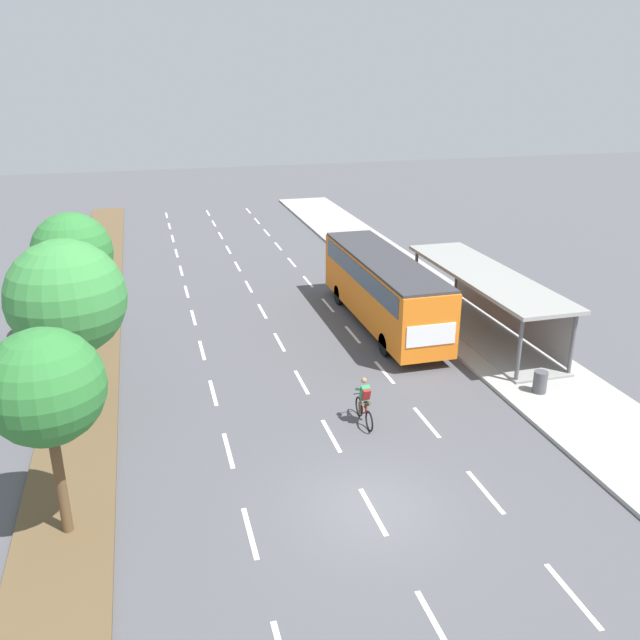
# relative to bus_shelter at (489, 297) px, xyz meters

# --- Properties ---
(ground_plane) EXTENTS (140.00, 140.00, 0.00)m
(ground_plane) POSITION_rel_bus_shelter_xyz_m (-9.53, -10.95, -1.87)
(ground_plane) COLOR #4C4C51
(median_strip) EXTENTS (2.60, 52.00, 0.12)m
(median_strip) POSITION_rel_bus_shelter_xyz_m (-17.83, 9.05, -1.81)
(median_strip) COLOR brown
(median_strip) RESTS_ON ground
(sidewalk_right) EXTENTS (4.50, 52.00, 0.15)m
(sidewalk_right) POSITION_rel_bus_shelter_xyz_m (-0.28, 9.05, -1.79)
(sidewalk_right) COLOR #9E9E99
(sidewalk_right) RESTS_ON ground
(lane_divider_left) EXTENTS (0.14, 48.87, 0.01)m
(lane_divider_left) POSITION_rel_bus_shelter_xyz_m (-13.03, 7.99, -1.86)
(lane_divider_left) COLOR white
(lane_divider_left) RESTS_ON ground
(lane_divider_center) EXTENTS (0.14, 48.87, 0.01)m
(lane_divider_center) POSITION_rel_bus_shelter_xyz_m (-9.53, 7.99, -1.86)
(lane_divider_center) COLOR white
(lane_divider_center) RESTS_ON ground
(lane_divider_right) EXTENTS (0.14, 48.87, 0.01)m
(lane_divider_right) POSITION_rel_bus_shelter_xyz_m (-6.03, 7.99, -1.86)
(lane_divider_right) COLOR white
(lane_divider_right) RESTS_ON ground
(bus_shelter) EXTENTS (2.90, 11.06, 2.86)m
(bus_shelter) POSITION_rel_bus_shelter_xyz_m (0.00, 0.00, 0.00)
(bus_shelter) COLOR gray
(bus_shelter) RESTS_ON sidewalk_right
(bus) EXTENTS (2.54, 11.29, 3.37)m
(bus) POSITION_rel_bus_shelter_xyz_m (-4.28, 2.50, 0.20)
(bus) COLOR orange
(bus) RESTS_ON ground
(cyclist) EXTENTS (0.46, 1.82, 1.71)m
(cyclist) POSITION_rel_bus_shelter_xyz_m (-8.17, -6.34, -1.08)
(cyclist) COLOR black
(cyclist) RESTS_ON ground
(median_tree_nearest) EXTENTS (2.97, 2.97, 5.75)m
(median_tree_nearest) POSITION_rel_bus_shelter_xyz_m (-17.72, -9.87, 2.49)
(median_tree_nearest) COLOR brown
(median_tree_nearest) RESTS_ON median_strip
(median_tree_second) EXTENTS (4.00, 4.00, 6.31)m
(median_tree_second) POSITION_rel_bus_shelter_xyz_m (-17.75, -3.09, 2.56)
(median_tree_second) COLOR brown
(median_tree_second) RESTS_ON median_strip
(median_tree_third) EXTENTS (3.41, 3.41, 5.88)m
(median_tree_third) POSITION_rel_bus_shelter_xyz_m (-18.07, 3.70, 2.41)
(median_tree_third) COLOR brown
(median_tree_third) RESTS_ON median_strip
(trash_bin) EXTENTS (0.52, 0.52, 0.85)m
(trash_bin) POSITION_rel_bus_shelter_xyz_m (-1.08, -6.11, -1.29)
(trash_bin) COLOR #4C4C51
(trash_bin) RESTS_ON sidewalk_right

